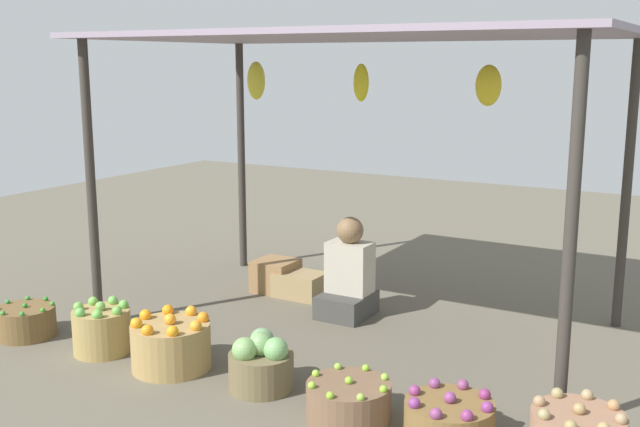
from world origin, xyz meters
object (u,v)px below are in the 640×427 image
Objects in this scene: vendor_person at (348,278)px; basket_oranges at (171,345)px; basket_cabbages at (261,364)px; basket_purple_onions at (449,420)px; basket_green_chilies at (26,321)px; basket_green_apples at (102,330)px; wooden_crate_near_vendor at (300,285)px; basket_limes at (349,401)px; wooden_crate_stacked_rear at (276,275)px.

vendor_person is 1.52× the size of basket_oranges.
basket_cabbages is 1.22m from basket_purple_onions.
basket_green_chilies is 1.07× the size of basket_green_apples.
basket_cabbages is (0.68, 0.03, -0.00)m from basket_oranges.
basket_green_chilies is at bearing -178.83° from basket_purple_onions.
basket_purple_onions is at bearing -1.76° from basket_cabbages.
vendor_person reaches higher than wooden_crate_near_vendor.
vendor_person is 1.59m from basket_oranges.
basket_green_chilies is at bearing -138.85° from vendor_person.
basket_green_chilies is 0.81× the size of basket_oranges.
basket_green_chilies is at bearing -176.76° from basket_oranges.
wooden_crate_near_vendor is (1.23, 1.79, -0.01)m from basket_green_chilies.
vendor_person is 0.64m from wooden_crate_near_vendor.
basket_green_chilies is 1.05× the size of basket_cabbages.
basket_purple_onions is at bearing -0.25° from basket_oranges.
vendor_person is at bearing 117.84° from basket_limes.
wooden_crate_stacked_rear is at bearing 62.21° from basket_green_chilies.
vendor_person is at bearing 41.15° from basket_green_chilies.
basket_cabbages is 1.85m from wooden_crate_near_vendor.
basket_green_chilies is 1.30m from basket_oranges.
basket_limes is (2.62, 0.02, -0.00)m from basket_green_chilies.
vendor_person is 1.97× the size of basket_cabbages.
basket_oranges is 1.90m from basket_purple_onions.
vendor_person is at bearing 96.92° from basket_cabbages.
basket_oranges is at bearing 177.48° from basket_limes.
basket_green_apples is at bearing -179.65° from basket_purple_onions.
vendor_person reaches higher than basket_green_chilies.
wooden_crate_stacked_rear is (0.96, 1.82, 0.03)m from basket_green_chilies.
basket_green_apples reaches higher than wooden_crate_stacked_rear.
basket_green_chilies is 0.88× the size of basket_limes.
basket_green_apples is at bearing -177.64° from basket_cabbages.
basket_green_apples reaches higher than wooden_crate_near_vendor.
basket_cabbages is (0.18, -1.47, -0.14)m from vendor_person.
basket_cabbages is at bearing 2.45° from basket_oranges.
wooden_crate_stacked_rear is (-0.84, 0.25, -0.16)m from vendor_person.
basket_limes is (1.33, -0.06, -0.05)m from basket_oranges.
vendor_person reaches higher than wooden_crate_stacked_rear.
basket_cabbages is 2.00m from wooden_crate_stacked_rear.
vendor_person is 2.40m from basket_green_chilies.
basket_purple_onions reaches higher than wooden_crate_near_vendor.
basket_green_apples is (-1.10, -1.52, -0.14)m from vendor_person.
basket_green_chilies is 0.88× the size of basket_purple_onions.
basket_purple_onions is at bearing -38.20° from wooden_crate_stacked_rear.
basket_green_apples is at bearing -125.72° from vendor_person.
basket_cabbages is (1.98, 0.10, 0.05)m from basket_green_chilies.
basket_oranges is 1.51× the size of wooden_crate_stacked_rear.
basket_limes is 1.17× the size of wooden_crate_near_vendor.
vendor_person reaches higher than basket_limes.
wooden_crate_stacked_rear is (-1.66, 1.81, 0.03)m from basket_limes.
basket_oranges is (1.30, 0.07, 0.05)m from basket_green_chilies.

